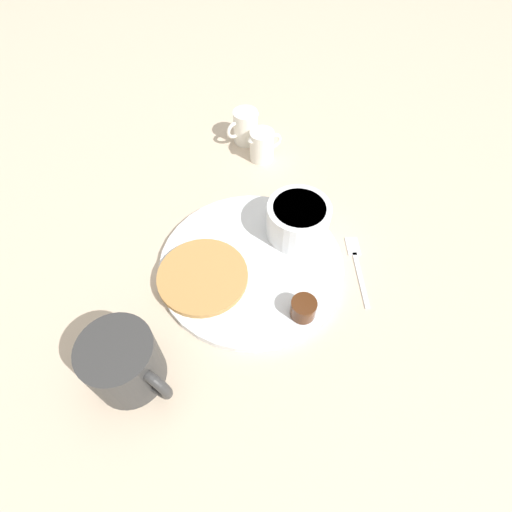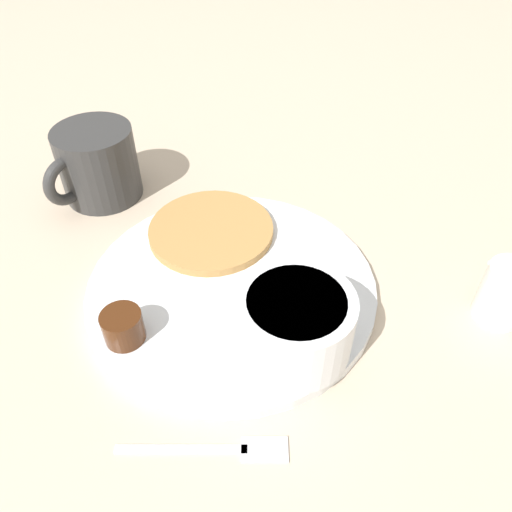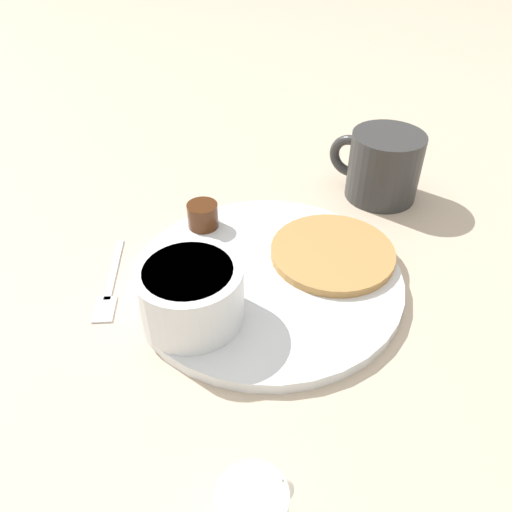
{
  "view_description": "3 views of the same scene",
  "coord_description": "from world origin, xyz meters",
  "px_view_note": "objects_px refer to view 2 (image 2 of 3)",
  "views": [
    {
      "loc": [
        -0.24,
        0.25,
        0.51
      ],
      "look_at": [
        -0.01,
        -0.0,
        0.04
      ],
      "focal_mm": 28.0,
      "sensor_mm": 36.0,
      "label": 1
    },
    {
      "loc": [
        -0.22,
        -0.26,
        0.36
      ],
      "look_at": [
        0.02,
        -0.02,
        0.05
      ],
      "focal_mm": 35.0,
      "sensor_mm": 36.0,
      "label": 2
    },
    {
      "loc": [
        0.25,
        -0.3,
        0.35
      ],
      "look_at": [
        -0.01,
        -0.0,
        0.03
      ],
      "focal_mm": 35.0,
      "sensor_mm": 36.0,
      "label": 3
    }
  ],
  "objects_px": {
    "plate": "(232,286)",
    "creamer_pitcher_near": "(506,293)",
    "bowl": "(295,322)",
    "fork": "(223,449)",
    "coffee_mug": "(98,164)"
  },
  "relations": [
    {
      "from": "coffee_mug",
      "to": "fork",
      "type": "xyz_separation_m",
      "value": [
        -0.12,
        -0.34,
        -0.04
      ]
    },
    {
      "from": "plate",
      "to": "coffee_mug",
      "type": "bearing_deg",
      "value": 90.17
    },
    {
      "from": "plate",
      "to": "fork",
      "type": "xyz_separation_m",
      "value": [
        -0.12,
        -0.12,
        -0.0
      ]
    },
    {
      "from": "plate",
      "to": "fork",
      "type": "bearing_deg",
      "value": -135.05
    },
    {
      "from": "bowl",
      "to": "coffee_mug",
      "type": "xyz_separation_m",
      "value": [
        0.01,
        0.32,
        0.0
      ]
    },
    {
      "from": "creamer_pitcher_near",
      "to": "bowl",
      "type": "bearing_deg",
      "value": 147.94
    },
    {
      "from": "bowl",
      "to": "fork",
      "type": "xyz_separation_m",
      "value": [
        -0.1,
        -0.02,
        -0.04
      ]
    },
    {
      "from": "fork",
      "to": "creamer_pitcher_near",
      "type": "bearing_deg",
      "value": -16.96
    },
    {
      "from": "creamer_pitcher_near",
      "to": "fork",
      "type": "bearing_deg",
      "value": 163.04
    },
    {
      "from": "plate",
      "to": "bowl",
      "type": "xyz_separation_m",
      "value": [
        -0.01,
        -0.09,
        0.04
      ]
    },
    {
      "from": "coffee_mug",
      "to": "fork",
      "type": "relative_size",
      "value": 1.2
    },
    {
      "from": "bowl",
      "to": "creamer_pitcher_near",
      "type": "bearing_deg",
      "value": -32.06
    },
    {
      "from": "plate",
      "to": "creamer_pitcher_near",
      "type": "relative_size",
      "value": 4.36
    },
    {
      "from": "plate",
      "to": "creamer_pitcher_near",
      "type": "bearing_deg",
      "value": -51.91
    },
    {
      "from": "bowl",
      "to": "coffee_mug",
      "type": "relative_size",
      "value": 0.8
    }
  ]
}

